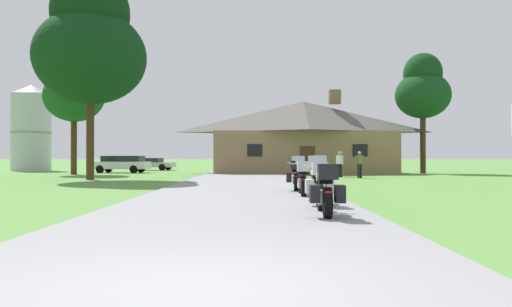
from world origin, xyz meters
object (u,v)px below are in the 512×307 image
object	(u,v)px
metal_silo_distant	(32,128)
motorcycle_silver_nearest_to_camera	(326,190)
parked_white_suv_far_left	(123,163)
tree_left_far	(75,90)
tree_left_near	(91,44)
bystander_olive_shirt_by_tree	(361,163)
motorcycle_black_farthest_in_row	(297,176)
motorcycle_blue_third_in_row	(303,178)
bystander_gray_shirt_beside_signpost	(341,163)
motorcycle_silver_second_in_row	(319,184)
tree_right_of_lodge	(424,89)
parked_silver_sedan_far_left	(153,164)
bystander_white_shirt_near_lodge	(341,163)

from	to	relation	value
metal_silo_distant	motorcycle_silver_nearest_to_camera	bearing A→B (deg)	-57.89
motorcycle_silver_nearest_to_camera	parked_white_suv_far_left	world-z (taller)	parked_white_suv_far_left
tree_left_far	tree_left_near	bearing A→B (deg)	-64.42
bystander_olive_shirt_by_tree	tree_left_far	xyz separation A→B (m)	(-19.96, 6.26, 5.38)
motorcycle_black_farthest_in_row	metal_silo_distant	world-z (taller)	metal_silo_distant
motorcycle_blue_third_in_row	bystander_gray_shirt_beside_signpost	distance (m)	16.36
motorcycle_silver_second_in_row	tree_right_of_lodge	bearing A→B (deg)	66.89
tree_left_near	parked_silver_sedan_far_left	bearing A→B (deg)	91.70
bystander_white_shirt_near_lodge	tree_right_of_lodge	world-z (taller)	tree_right_of_lodge
tree_right_of_lodge	parked_silver_sedan_far_left	xyz separation A→B (m)	(-23.45, 8.92, -6.08)
bystander_white_shirt_near_lodge	bystander_gray_shirt_beside_signpost	distance (m)	0.21
bystander_white_shirt_near_lodge	parked_silver_sedan_far_left	xyz separation A→B (m)	(-15.53, 16.44, -0.31)
motorcycle_silver_nearest_to_camera	tree_left_far	world-z (taller)	tree_left_far
tree_left_near	tree_left_far	bearing A→B (deg)	115.58
motorcycle_silver_second_in_row	metal_silo_distant	size ratio (longest dim) A/B	0.26
motorcycle_silver_second_in_row	motorcycle_black_farthest_in_row	distance (m)	5.60
motorcycle_silver_nearest_to_camera	motorcycle_blue_third_in_row	xyz separation A→B (m)	(0.04, 5.70, 0.01)
bystander_olive_shirt_by_tree	metal_silo_distant	size ratio (longest dim) A/B	0.21
motorcycle_black_farthest_in_row	tree_right_of_lodge	size ratio (longest dim) A/B	0.22
bystander_gray_shirt_beside_signpost	motorcycle_silver_nearest_to_camera	bearing A→B (deg)	32.02
motorcycle_silver_nearest_to_camera	motorcycle_silver_second_in_row	size ratio (longest dim) A/B	1.00
bystander_olive_shirt_by_tree	tree_left_far	distance (m)	21.60
motorcycle_black_farthest_in_row	bystander_gray_shirt_beside_signpost	bearing A→B (deg)	77.59
motorcycle_silver_second_in_row	bystander_olive_shirt_by_tree	xyz separation A→B (m)	(4.75, 17.44, 0.32)
tree_left_far	metal_silo_distant	world-z (taller)	tree_left_far
tree_left_far	metal_silo_distant	distance (m)	12.85
motorcycle_black_farthest_in_row	bystander_white_shirt_near_lodge	distance (m)	13.79
tree_right_of_lodge	tree_left_far	bearing A→B (deg)	-174.40
motorcycle_blue_third_in_row	motorcycle_black_farthest_in_row	bearing A→B (deg)	91.13
motorcycle_silver_second_in_row	metal_silo_distant	distance (m)	40.93
tree_right_of_lodge	bystander_white_shirt_near_lodge	bearing A→B (deg)	-136.48
bystander_white_shirt_near_lodge	tree_left_far	bearing A→B (deg)	32.08
bystander_gray_shirt_beside_signpost	tree_left_near	world-z (taller)	tree_left_near
tree_right_of_lodge	bystander_gray_shirt_beside_signpost	bearing A→B (deg)	-136.89
motorcycle_black_farthest_in_row	tree_left_near	distance (m)	16.39
bystander_gray_shirt_beside_signpost	tree_right_of_lodge	distance (m)	12.19
motorcycle_blue_third_in_row	bystander_white_shirt_near_lodge	world-z (taller)	bystander_white_shirt_near_lodge
bystander_olive_shirt_by_tree	tree_right_of_lodge	world-z (taller)	tree_right_of_lodge
bystander_olive_shirt_by_tree	tree_left_near	distance (m)	17.50
bystander_olive_shirt_by_tree	bystander_white_shirt_near_lodge	bearing A→B (deg)	101.79
bystander_olive_shirt_by_tree	parked_white_suv_far_left	xyz separation A→B (m)	(-17.50, 10.30, -0.15)
metal_silo_distant	bystander_olive_shirt_by_tree	bearing A→B (deg)	-30.46
bystander_gray_shirt_beside_signpost	metal_silo_distant	world-z (taller)	metal_silo_distant
motorcycle_silver_nearest_to_camera	motorcycle_silver_second_in_row	world-z (taller)	same
metal_silo_distant	parked_white_suv_far_left	distance (m)	12.26
motorcycle_silver_second_in_row	motorcycle_black_farthest_in_row	size ratio (longest dim) A/B	1.00
motorcycle_silver_nearest_to_camera	bystander_white_shirt_near_lodge	bearing A→B (deg)	81.11
tree_left_far	motorcycle_silver_second_in_row	bearing A→B (deg)	-57.32
bystander_olive_shirt_by_tree	parked_white_suv_far_left	world-z (taller)	bystander_olive_shirt_by_tree
motorcycle_blue_third_in_row	motorcycle_black_farthest_in_row	xyz separation A→B (m)	(-0.01, 2.46, -0.01)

